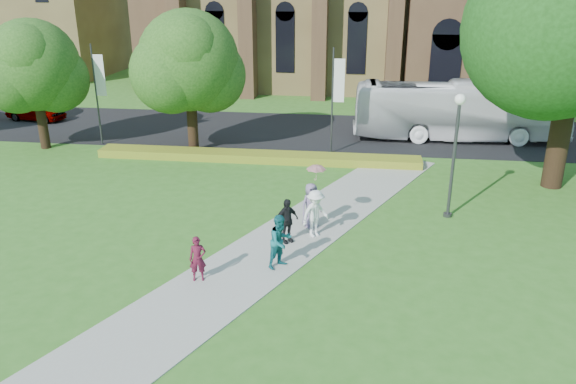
# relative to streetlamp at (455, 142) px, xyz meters

# --- Properties ---
(ground) EXTENTS (160.00, 160.00, 0.00)m
(ground) POSITION_rel_streetlamp_xyz_m (-7.50, -6.50, -3.30)
(ground) COLOR #357021
(ground) RESTS_ON ground
(road) EXTENTS (160.00, 10.00, 0.02)m
(road) POSITION_rel_streetlamp_xyz_m (-7.50, 13.50, -3.29)
(road) COLOR black
(road) RESTS_ON ground
(footpath) EXTENTS (15.58, 28.54, 0.04)m
(footpath) POSITION_rel_streetlamp_xyz_m (-7.50, -5.50, -3.28)
(footpath) COLOR #B2B2A8
(footpath) RESTS_ON ground
(flower_hedge) EXTENTS (18.00, 1.40, 0.45)m
(flower_hedge) POSITION_rel_streetlamp_xyz_m (-9.50, 6.70, -3.07)
(flower_hedge) COLOR gold
(flower_hedge) RESTS_ON ground
(streetlamp) EXTENTS (0.44, 0.44, 5.24)m
(streetlamp) POSITION_rel_streetlamp_xyz_m (0.00, 0.00, 0.00)
(streetlamp) COLOR #38383D
(streetlamp) RESTS_ON ground
(street_tree_0) EXTENTS (5.20, 5.20, 7.50)m
(street_tree_0) POSITION_rel_streetlamp_xyz_m (-22.50, 7.50, 1.58)
(street_tree_0) COLOR #332114
(street_tree_0) RESTS_ON ground
(street_tree_1) EXTENTS (5.60, 5.60, 8.05)m
(street_tree_1) POSITION_rel_streetlamp_xyz_m (-13.50, 8.00, 1.93)
(street_tree_1) COLOR #332114
(street_tree_1) RESTS_ON ground
(banner_pole_0) EXTENTS (0.70, 0.10, 6.00)m
(banner_pole_0) POSITION_rel_streetlamp_xyz_m (-5.39, 8.70, 0.09)
(banner_pole_0) COLOR #38383D
(banner_pole_0) RESTS_ON ground
(banner_pole_1) EXTENTS (0.70, 0.10, 6.00)m
(banner_pole_1) POSITION_rel_streetlamp_xyz_m (-19.39, 8.70, 0.09)
(banner_pole_1) COLOR #38383D
(banner_pole_1) RESTS_ON ground
(tour_coach) EXTENTS (13.08, 3.53, 3.61)m
(tour_coach) POSITION_rel_streetlamp_xyz_m (2.15, 12.79, -1.47)
(tour_coach) COLOR silver
(tour_coach) RESTS_ON road
(car_0) EXTENTS (4.52, 2.44, 1.46)m
(car_0) POSITION_rel_streetlamp_xyz_m (-26.89, 14.02, -2.54)
(car_0) COLOR gray
(car_0) RESTS_ON road
(pedestrian_0) EXTENTS (0.65, 0.51, 1.56)m
(pedestrian_0) POSITION_rel_streetlamp_xyz_m (-8.97, -6.70, -2.48)
(pedestrian_0) COLOR #561329
(pedestrian_0) RESTS_ON footpath
(pedestrian_1) EXTENTS (1.17, 1.19, 1.93)m
(pedestrian_1) POSITION_rel_streetlamp_xyz_m (-6.39, -5.42, -2.29)
(pedestrian_1) COLOR #16656E
(pedestrian_1) RESTS_ON footpath
(pedestrian_2) EXTENTS (1.37, 1.36, 1.89)m
(pedestrian_2) POSITION_rel_streetlamp_xyz_m (-5.42, -2.77, -2.31)
(pedestrian_2) COLOR white
(pedestrian_2) RESTS_ON footpath
(pedestrian_3) EXTENTS (1.06, 1.00, 1.75)m
(pedestrian_3) POSITION_rel_streetlamp_xyz_m (-6.45, -3.45, -2.38)
(pedestrian_3) COLOR black
(pedestrian_3) RESTS_ON footpath
(pedestrian_4) EXTENTS (1.06, 1.01, 1.83)m
(pedestrian_4) POSITION_rel_streetlamp_xyz_m (-5.68, -1.84, -2.34)
(pedestrian_4) COLOR slate
(pedestrian_4) RESTS_ON footpath
(parasol) EXTENTS (0.99, 0.99, 0.66)m
(parasol) POSITION_rel_streetlamp_xyz_m (-5.50, -1.74, -1.09)
(parasol) COLOR #DE9CBB
(parasol) RESTS_ON pedestrian_4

